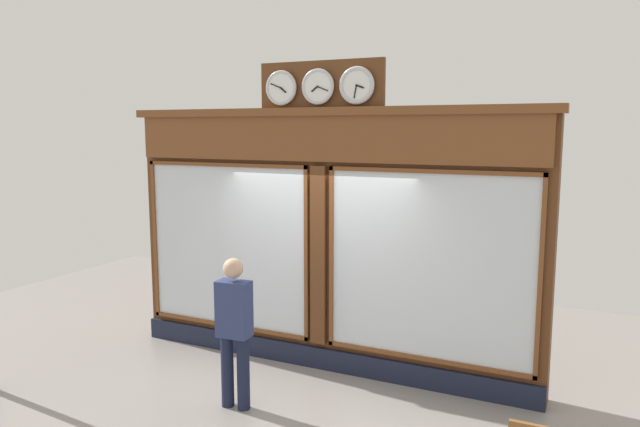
# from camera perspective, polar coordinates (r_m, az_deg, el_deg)

# --- Properties ---
(shop_facade) EXTENTS (5.61, 0.42, 3.88)m
(shop_facade) POSITION_cam_1_polar(r_m,az_deg,el_deg) (7.56, 0.41, -2.37)
(shop_facade) COLOR #5B3319
(shop_facade) RESTS_ON ground_plane
(pedestrian) EXTENTS (0.38, 0.25, 1.69)m
(pedestrian) POSITION_cam_1_polar(r_m,az_deg,el_deg) (6.64, -8.23, -10.70)
(pedestrian) COLOR #191E38
(pedestrian) RESTS_ON ground_plane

